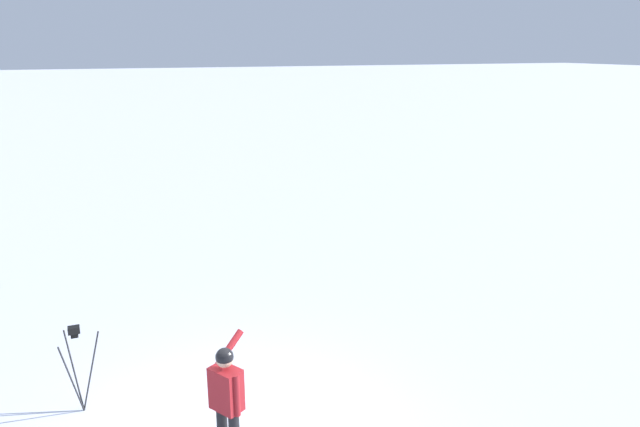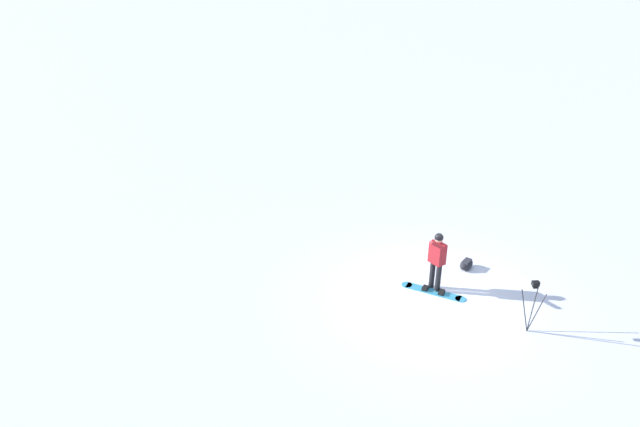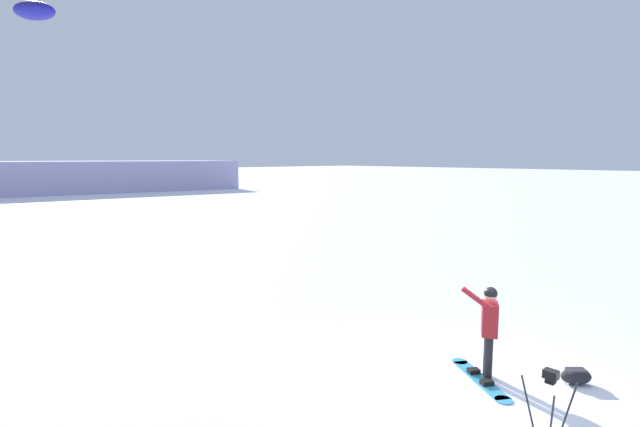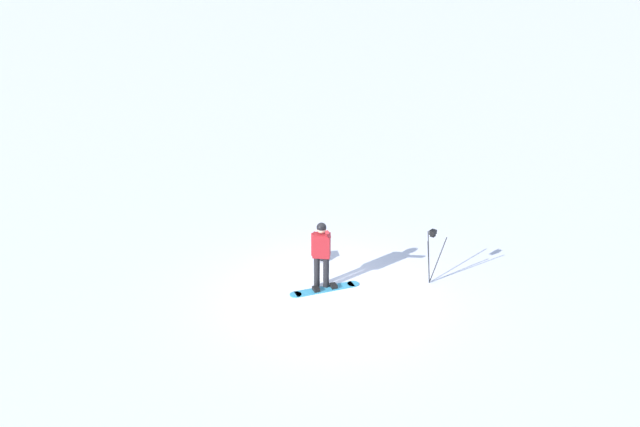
% 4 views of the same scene
% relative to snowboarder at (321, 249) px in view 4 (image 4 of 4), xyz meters
% --- Properties ---
extents(ground_plane, '(300.00, 300.00, 0.00)m').
position_rel_snowboarder_xyz_m(ground_plane, '(-0.40, 0.06, -1.01)').
color(ground_plane, white).
extents(snowboarder, '(0.69, 0.57, 1.68)m').
position_rel_snowboarder_xyz_m(snowboarder, '(0.00, 0.00, 0.00)').
color(snowboarder, black).
rests_on(snowboarder, ground_plane).
extents(snowboard, '(1.03, 1.52, 0.10)m').
position_rel_snowboarder_xyz_m(snowboard, '(-0.14, 0.05, -0.98)').
color(snowboard, teal).
rests_on(snowboard, ground_plane).
extents(gear_bag_large, '(0.58, 0.57, 0.27)m').
position_rel_snowboarder_xyz_m(gear_bag_large, '(0.94, -1.14, -0.86)').
color(gear_bag_large, black).
rests_on(gear_bag_large, ground_plane).
extents(camera_tripod, '(0.56, 0.56, 1.38)m').
position_rel_snowboarder_xyz_m(camera_tripod, '(-1.92, -1.77, -0.02)').
color(camera_tripod, '#262628').
rests_on(camera_tripod, ground_plane).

